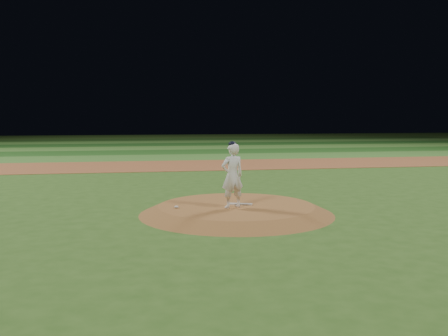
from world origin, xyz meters
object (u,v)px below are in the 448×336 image
at_px(rosin_bag, 176,207).
at_px(pitcher_on_mound, 232,175).
at_px(pitchers_mound, 236,209).
at_px(pitching_rubber, 240,204).

distance_m(rosin_bag, pitcher_on_mound, 1.76).
bearing_deg(pitchers_mound, pitcher_on_mound, -117.59).
bearing_deg(pitching_rubber, pitchers_mound, -138.55).
xyz_separation_m(pitchers_mound, pitching_rubber, (0.12, 0.05, 0.14)).
bearing_deg(pitcher_on_mound, pitching_rubber, 52.88).
height_order(pitchers_mound, pitcher_on_mound, pitcher_on_mound).
bearing_deg(pitchers_mound, pitching_rubber, 22.35).
distance_m(pitchers_mound, pitcher_on_mound, 1.10).
distance_m(pitchers_mound, rosin_bag, 1.73).
bearing_deg(rosin_bag, pitchers_mound, 5.92).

